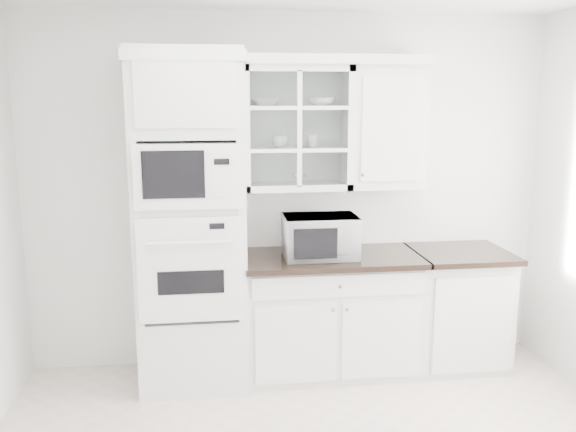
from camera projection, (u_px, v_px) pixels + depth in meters
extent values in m
cube|color=white|center=(289.00, 192.00, 4.71)|extent=(4.00, 0.02, 2.70)
cube|color=silver|center=(191.00, 222.00, 4.34)|extent=(0.76, 0.65, 2.40)
cube|color=white|center=(191.00, 270.00, 4.06)|extent=(0.70, 0.03, 0.72)
cube|color=black|center=(191.00, 282.00, 4.06)|extent=(0.44, 0.01, 0.16)
cube|color=white|center=(188.00, 177.00, 3.94)|extent=(0.70, 0.03, 0.43)
cube|color=black|center=(173.00, 175.00, 3.91)|extent=(0.40, 0.01, 0.31)
cube|color=silver|center=(331.00, 315.00, 4.64)|extent=(1.30, 0.60, 0.88)
cube|color=black|center=(332.00, 258.00, 4.52)|extent=(1.32, 0.67, 0.04)
cube|color=silver|center=(456.00, 310.00, 4.77)|extent=(0.70, 0.60, 0.88)
cube|color=black|center=(461.00, 254.00, 4.64)|extent=(0.72, 0.67, 0.04)
cube|color=silver|center=(296.00, 128.00, 4.47)|extent=(0.80, 0.33, 0.90)
cube|color=silver|center=(296.00, 149.00, 4.50)|extent=(0.74, 0.29, 0.02)
cube|color=silver|center=(296.00, 107.00, 4.44)|extent=(0.74, 0.29, 0.02)
cube|color=silver|center=(385.00, 128.00, 4.55)|extent=(0.55, 0.33, 0.90)
cube|color=white|center=(282.00, 60.00, 4.34)|extent=(2.14, 0.38, 0.07)
imported|color=white|center=(320.00, 236.00, 4.46)|extent=(0.53, 0.44, 0.31)
imported|color=white|center=(266.00, 102.00, 4.41)|extent=(0.24, 0.24, 0.05)
imported|color=white|center=(321.00, 102.00, 4.44)|extent=(0.23, 0.23, 0.06)
imported|color=white|center=(280.00, 141.00, 4.47)|extent=(0.14, 0.14, 0.09)
imported|color=white|center=(313.00, 141.00, 4.51)|extent=(0.12, 0.12, 0.09)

